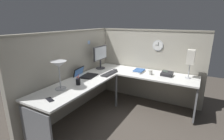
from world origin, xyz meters
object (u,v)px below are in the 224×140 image
(monitor, at_px, (100,56))
(book_stack, at_px, (139,71))
(keyboard, at_px, (109,74))
(desk_lamp_paper, at_px, (191,58))
(office_phone, at_px, (167,74))
(computer_mouse, at_px, (115,70))
(desk_lamp_dome, at_px, (59,66))
(cell_phone, at_px, (50,100))
(laptop, at_px, (84,75))
(coffee_mug, at_px, (150,72))
(wall_clock, at_px, (158,46))
(pen_cup, at_px, (78,82))

(monitor, relative_size, book_stack, 1.65)
(keyboard, distance_m, desk_lamp_paper, 1.53)
(monitor, relative_size, office_phone, 2.24)
(computer_mouse, bearing_deg, desk_lamp_paper, -81.19)
(monitor, xyz_separation_m, desk_lamp_paper, (0.24, -1.78, 0.09))
(desk_lamp_dome, relative_size, desk_lamp_paper, 0.84)
(computer_mouse, relative_size, cell_phone, 0.72)
(laptop, xyz_separation_m, book_stack, (0.75, -0.82, -0.00))
(monitor, height_order, desk_lamp_dome, monitor)
(laptop, relative_size, keyboard, 0.99)
(computer_mouse, height_order, cell_phone, computer_mouse)
(book_stack, height_order, coffee_mug, coffee_mug)
(laptop, height_order, wall_clock, wall_clock)
(keyboard, relative_size, book_stack, 1.42)
(monitor, xyz_separation_m, book_stack, (0.16, -0.83, -0.27))
(pen_cup, height_order, cell_phone, pen_cup)
(book_stack, relative_size, wall_clock, 1.37)
(laptop, bearing_deg, book_stack, -47.58)
(laptop, xyz_separation_m, desk_lamp_dome, (-0.70, -0.08, 0.34))
(pen_cup, distance_m, office_phone, 1.69)
(office_phone, xyz_separation_m, wall_clock, (0.31, 0.29, 0.49))
(office_phone, bearing_deg, desk_lamp_paper, -81.57)
(monitor, distance_m, desk_lamp_paper, 1.79)
(pen_cup, height_order, office_phone, pen_cup)
(laptop, height_order, keyboard, laptop)
(computer_mouse, bearing_deg, coffee_mug, -84.27)
(laptop, xyz_separation_m, pen_cup, (-0.42, -0.20, 0.03))
(coffee_mug, bearing_deg, book_stack, 75.59)
(keyboard, distance_m, desk_lamp_dome, 1.12)
(desk_lamp_dome, xyz_separation_m, coffee_mug, (1.39, -1.01, -0.32))
(computer_mouse, xyz_separation_m, wall_clock, (0.48, -0.76, 0.51))
(monitor, height_order, pen_cup, monitor)
(computer_mouse, xyz_separation_m, desk_lamp_paper, (0.22, -1.42, 0.37))
(cell_phone, relative_size, coffee_mug, 1.50)
(computer_mouse, bearing_deg, desk_lamp_dome, 168.74)
(keyboard, distance_m, book_stack, 0.62)
(laptop, relative_size, coffee_mug, 4.44)
(computer_mouse, bearing_deg, cell_phone, 176.28)
(pen_cup, distance_m, wall_clock, 1.82)
(monitor, bearing_deg, coffee_mug, -85.07)
(computer_mouse, distance_m, desk_lamp_paper, 1.48)
(computer_mouse, xyz_separation_m, pen_cup, (-1.03, 0.15, 0.04))
(desk_lamp_dome, bearing_deg, monitor, 4.14)
(desk_lamp_paper, height_order, coffee_mug, desk_lamp_paper)
(keyboard, bearing_deg, laptop, 133.66)
(laptop, xyz_separation_m, desk_lamp_paper, (0.83, -1.77, 0.36))
(office_phone, height_order, coffee_mug, office_phone)
(book_stack, height_order, desk_lamp_paper, desk_lamp_paper)
(desk_lamp_dome, height_order, wall_clock, wall_clock)
(laptop, relative_size, computer_mouse, 4.10)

